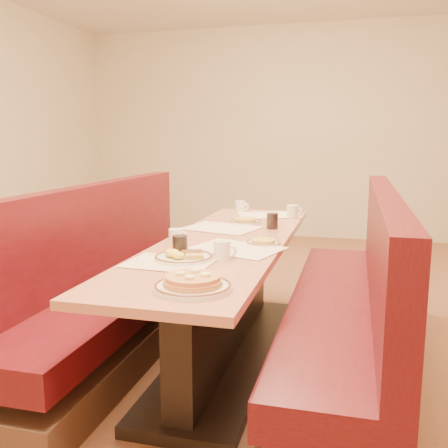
% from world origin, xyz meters
% --- Properties ---
extents(ground, '(8.00, 8.00, 0.00)m').
position_xyz_m(ground, '(0.00, 0.00, 0.00)').
color(ground, '#9E6647').
rests_on(ground, ground).
extents(room_envelope, '(6.04, 8.04, 2.82)m').
position_xyz_m(room_envelope, '(0.00, 0.00, 1.93)').
color(room_envelope, beige).
rests_on(room_envelope, ground).
extents(diner_table, '(0.70, 2.50, 0.75)m').
position_xyz_m(diner_table, '(0.00, 0.00, 0.37)').
color(diner_table, black).
rests_on(diner_table, ground).
extents(booth_left, '(0.55, 2.50, 1.05)m').
position_xyz_m(booth_left, '(-0.73, 0.00, 0.36)').
color(booth_left, '#4C3326').
rests_on(booth_left, ground).
extents(booth_right, '(0.55, 2.50, 1.05)m').
position_xyz_m(booth_right, '(0.73, 0.00, 0.36)').
color(booth_right, '#4C3326').
rests_on(booth_right, ground).
extents(placemat_near_left, '(0.42, 0.32, 0.00)m').
position_xyz_m(placemat_near_left, '(-0.12, -0.62, 0.75)').
color(placemat_near_left, '#F8E6C2').
rests_on(placemat_near_left, diner_table).
extents(placemat_near_right, '(0.54, 0.47, 0.00)m').
position_xyz_m(placemat_near_right, '(0.12, -0.24, 0.75)').
color(placemat_near_right, '#F8E6C2').
rests_on(placemat_near_right, diner_table).
extents(placemat_far_left, '(0.53, 0.45, 0.00)m').
position_xyz_m(placemat_far_left, '(-0.12, 0.34, 0.75)').
color(placemat_far_left, '#F8E6C2').
rests_on(placemat_far_left, diner_table).
extents(placemat_far_right, '(0.55, 0.48, 0.00)m').
position_xyz_m(placemat_far_right, '(0.09, 0.97, 0.75)').
color(placemat_far_right, '#F8E6C2').
rests_on(placemat_far_right, diner_table).
extents(pancake_plate, '(0.31, 0.31, 0.07)m').
position_xyz_m(pancake_plate, '(0.12, -0.99, 0.77)').
color(pancake_plate, white).
rests_on(pancake_plate, diner_table).
extents(eggs_plate, '(0.29, 0.29, 0.06)m').
position_xyz_m(eggs_plate, '(-0.08, -0.54, 0.77)').
color(eggs_plate, white).
rests_on(eggs_plate, diner_table).
extents(extra_plate_mid, '(0.19, 0.19, 0.04)m').
position_xyz_m(extra_plate_mid, '(0.24, -0.09, 0.76)').
color(extra_plate_mid, white).
rests_on(extra_plate_mid, diner_table).
extents(extra_plate_far, '(0.22, 0.22, 0.05)m').
position_xyz_m(extra_plate_far, '(-0.01, 0.57, 0.77)').
color(extra_plate_far, white).
rests_on(extra_plate_far, diner_table).
extents(coffee_mug_a, '(0.12, 0.08, 0.09)m').
position_xyz_m(coffee_mug_a, '(0.11, -0.47, 0.80)').
color(coffee_mug_a, white).
rests_on(coffee_mug_a, diner_table).
extents(coffee_mug_b, '(0.11, 0.08, 0.08)m').
position_xyz_m(coffee_mug_b, '(-0.24, -0.19, 0.79)').
color(coffee_mug_b, white).
rests_on(coffee_mug_b, diner_table).
extents(coffee_mug_c, '(0.12, 0.09, 0.09)m').
position_xyz_m(coffee_mug_c, '(0.28, 0.90, 0.80)').
color(coffee_mug_c, white).
rests_on(coffee_mug_c, diner_table).
extents(coffee_mug_d, '(0.12, 0.08, 0.09)m').
position_xyz_m(coffee_mug_d, '(-0.16, 1.08, 0.80)').
color(coffee_mug_d, white).
rests_on(coffee_mug_d, diner_table).
extents(soda_tumbler_near, '(0.08, 0.08, 0.11)m').
position_xyz_m(soda_tumbler_near, '(-0.12, -0.47, 0.80)').
color(soda_tumbler_near, black).
rests_on(soda_tumbler_near, diner_table).
extents(soda_tumbler_mid, '(0.08, 0.08, 0.10)m').
position_xyz_m(soda_tumbler_mid, '(0.21, 0.42, 0.80)').
color(soda_tumbler_mid, black).
rests_on(soda_tumbler_mid, diner_table).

